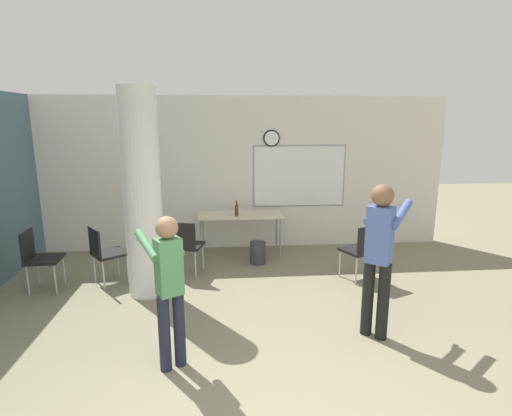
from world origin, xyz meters
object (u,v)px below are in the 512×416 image
(bottle_on_table, at_px, (237,210))
(chair_by_left_wall, at_px, (39,255))
(chair_table_left, at_px, (186,243))
(folding_table, at_px, (240,217))
(chair_near_pillar, at_px, (105,251))
(person_playing_side, at_px, (380,249))
(chair_mid_room, at_px, (361,248))
(person_playing_front, at_px, (168,281))

(bottle_on_table, xyz_separation_m, chair_by_left_wall, (-2.83, -1.13, -0.34))
(bottle_on_table, height_order, chair_table_left, bottle_on_table)
(folding_table, distance_m, chair_near_pillar, 2.34)
(folding_table, relative_size, chair_table_left, 1.70)
(chair_table_left, xyz_separation_m, chair_near_pillar, (-1.15, -0.26, 0.00))
(person_playing_side, bearing_deg, chair_near_pillar, 152.80)
(chair_table_left, distance_m, chair_by_left_wall, 2.06)
(bottle_on_table, xyz_separation_m, chair_mid_room, (1.81, -1.19, -0.34))
(person_playing_side, bearing_deg, chair_by_left_wall, 159.34)
(chair_by_left_wall, height_order, person_playing_side, person_playing_side)
(folding_table, distance_m, bottle_on_table, 0.23)
(chair_near_pillar, bearing_deg, folding_table, 29.01)
(bottle_on_table, distance_m, person_playing_front, 3.23)
(chair_by_left_wall, bearing_deg, folding_table, 23.62)
(bottle_on_table, xyz_separation_m, person_playing_side, (1.44, -2.74, 0.16))
(chair_table_left, distance_m, chair_mid_room, 2.66)
(chair_mid_room, height_order, person_playing_front, person_playing_front)
(bottle_on_table, height_order, chair_near_pillar, bottle_on_table)
(chair_table_left, relative_size, person_playing_front, 0.57)
(bottle_on_table, distance_m, chair_table_left, 1.15)
(chair_by_left_wall, distance_m, person_playing_front, 2.91)
(chair_table_left, distance_m, person_playing_front, 2.43)
(chair_table_left, xyz_separation_m, chair_by_left_wall, (-2.02, -0.40, 0.00))
(chair_mid_room, bearing_deg, folding_table, 142.72)
(chair_table_left, relative_size, chair_by_left_wall, 1.00)
(folding_table, xyz_separation_m, chair_table_left, (-0.89, -0.87, -0.18))
(chair_near_pillar, xyz_separation_m, person_playing_front, (1.20, -2.14, 0.39))
(chair_near_pillar, relative_size, person_playing_side, 0.50)
(chair_mid_room, bearing_deg, person_playing_side, -103.57)
(folding_table, distance_m, person_playing_front, 3.39)
(folding_table, height_order, chair_near_pillar, chair_near_pillar)
(folding_table, xyz_separation_m, person_playing_front, (-0.84, -3.28, 0.21))
(person_playing_front, xyz_separation_m, person_playing_side, (2.20, 0.40, 0.12))
(chair_mid_room, relative_size, person_playing_side, 0.50)
(chair_by_left_wall, height_order, chair_mid_room, same)
(chair_table_left, bearing_deg, bottle_on_table, 42.09)
(person_playing_front, bearing_deg, chair_mid_room, 37.16)
(bottle_on_table, bearing_deg, chair_mid_room, -33.20)
(chair_mid_room, xyz_separation_m, person_playing_side, (-0.38, -1.56, 0.51))
(bottle_on_table, height_order, chair_by_left_wall, bottle_on_table)
(bottle_on_table, xyz_separation_m, chair_table_left, (-0.81, -0.73, -0.34))
(folding_table, xyz_separation_m, person_playing_side, (1.36, -2.88, 0.33))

